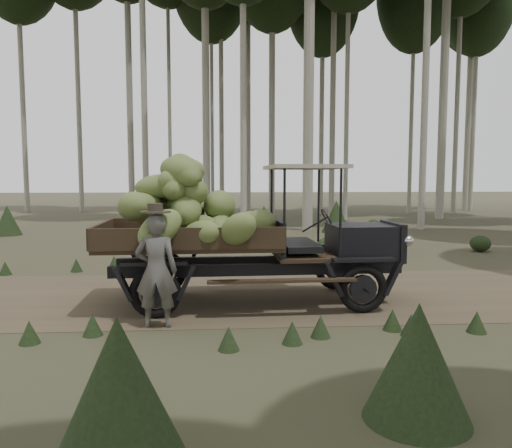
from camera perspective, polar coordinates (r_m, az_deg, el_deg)
name	(u,v)px	position (r m, az deg, el deg)	size (l,w,h in m)	color
ground	(211,296)	(9.05, -5.18, -8.16)	(120.00, 120.00, 0.00)	#473D2B
dirt_track	(211,295)	(9.05, -5.18, -8.13)	(70.00, 4.00, 0.01)	brown
banana_truck	(219,217)	(8.23, -4.28, 0.84)	(5.12, 2.45, 2.61)	black
farmer	(156,269)	(7.15, -11.32, -5.10)	(0.60, 0.45, 1.76)	#514E4A
undergrowth	(97,293)	(7.16, -17.67, -7.54)	(22.67, 22.91, 1.39)	#233319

